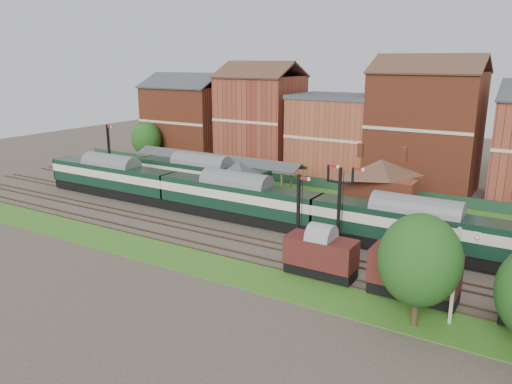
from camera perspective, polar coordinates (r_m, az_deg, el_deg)
The scene contains 20 objects.
ground at distance 56.01m, azimuth -1.20°, elevation -3.40°, with size 160.00×160.00×0.00m, color #473D33.
grass_back at distance 69.46m, azimuth 5.91°, elevation 0.20°, with size 90.00×4.50×0.06m, color #2D6619.
grass_front at distance 46.97m, azimuth -9.16°, elevation -7.27°, with size 90.00×5.00×0.06m, color #2D6619.
fence at distance 71.04m, azimuth 6.62°, elevation 1.11°, with size 90.00×0.12×1.50m, color #193823.
platform at distance 66.33m, azimuth -0.32°, elevation -0.01°, with size 55.00×3.40×1.00m, color #2D2D2D.
signal_box at distance 59.31m, azimuth -1.98°, elevation 0.86°, with size 5.40×5.40×6.00m.
brick_hut at distance 56.00m, azimuth 4.91°, elevation -2.17°, with size 3.20×2.64×2.94m.
station_building at distance 58.63m, azimuth 13.97°, elevation 1.02°, with size 8.10×8.10×5.90m.
canopy at distance 68.67m, azimuth -4.60°, elevation 3.96°, with size 26.00×3.89×4.08m.
semaphore_bracket at distance 47.25m, azimuth 9.51°, elevation -1.23°, with size 3.60×0.25×8.18m.
semaphore_platform_end at distance 80.03m, azimuth -16.47°, elevation 4.66°, with size 1.23×0.25×8.00m.
semaphore_siding at distance 44.23m, azimuth 4.86°, elevation -2.85°, with size 1.23×0.25×8.00m.
yard_lamp at distance 36.27m, azimuth 21.81°, elevation -8.30°, with size 2.60×0.22×7.00m.
town_backdrop at distance 76.24m, azimuth 8.88°, elevation 6.77°, with size 69.00×10.00×16.00m.
dmu_train at distance 55.86m, azimuth -2.25°, elevation -0.62°, with size 59.16×3.11×4.55m.
platform_railcar at distance 66.55m, azimuth -6.23°, elevation 1.87°, with size 19.82×3.12×4.56m.
goods_van_a at distance 42.00m, azimuth 7.41°, elevation -7.00°, with size 5.85×2.54×3.55m.
goods_van_b at distance 39.74m, azimuth 17.65°, elevation -8.62°, with size 6.49×2.81×3.94m.
tree_far at distance 34.87m, azimuth 18.19°, elevation -7.41°, with size 5.47×5.47×7.98m.
tree_back at distance 87.47m, azimuth -12.43°, elevation 5.96°, with size 5.05×5.05×7.37m.
Camera 1 is at (28.66, -44.77, 17.66)m, focal length 35.00 mm.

